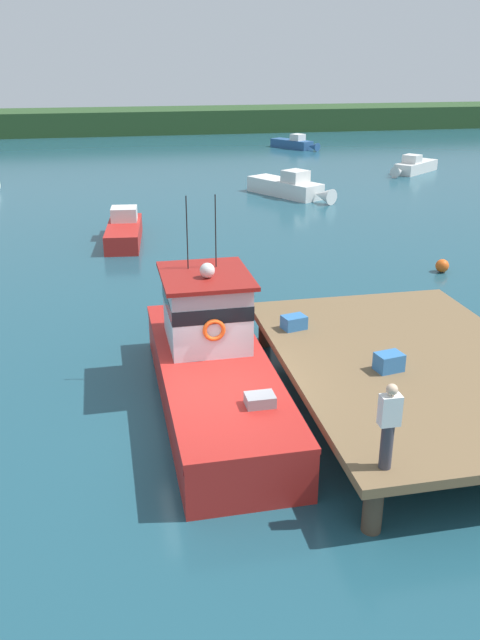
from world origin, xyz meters
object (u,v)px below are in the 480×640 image
deckhand_by_the_boat (389,425)px  moored_boat_far_right (125,230)px  moored_boat_mid_harbor (295,143)px  main_fishing_boat (211,360)px  crate_stack_near_edge (389,362)px  crate_single_by_cleat (294,322)px  moored_boat_outer_mooring (290,187)px  mooring_buoy_channel_marker (442,266)px  moored_boat_near_channel (414,167)px

deckhand_by_the_boat → moored_boat_far_right: 21.06m
moored_boat_mid_harbor → moored_boat_far_right: 33.07m
main_fishing_boat → crate_stack_near_edge: (3.82, -1.74, 0.40)m
crate_single_by_cleat → moored_boat_mid_harbor: crate_single_by_cleat is taller
crate_stack_near_edge → deckhand_by_the_boat: (-1.60, -3.55, 0.65)m
main_fishing_boat → moored_boat_outer_mooring: 25.03m
deckhand_by_the_boat → moored_boat_outer_mooring: bearing=77.7°
crate_stack_near_edge → moored_boat_mid_harbor: size_ratio=0.12×
main_fishing_boat → mooring_buoy_channel_marker: (10.40, 8.14, -0.75)m
main_fishing_boat → crate_stack_near_edge: main_fishing_boat is taller
main_fishing_boat → moored_boat_far_right: bearing=95.7°
crate_stack_near_edge → crate_single_by_cleat: (-1.45, 2.79, -0.03)m
crate_stack_near_edge → deckhand_by_the_boat: 3.94m
moored_boat_outer_mooring → moored_boat_far_right: bearing=-140.9°
crate_stack_near_edge → moored_boat_near_channel: bearing=63.7°
moored_boat_outer_mooring → moored_boat_far_right: 12.95m
main_fishing_boat → moored_boat_far_right: 15.46m
crate_stack_near_edge → moored_boat_outer_mooring: crate_stack_near_edge is taller
crate_single_by_cleat → moored_boat_near_channel: (17.03, 28.75, -0.92)m
moored_boat_far_right → mooring_buoy_channel_marker: bearing=-31.2°
main_fishing_boat → mooring_buoy_channel_marker: 13.22m
crate_single_by_cleat → moored_boat_outer_mooring: (6.14, 22.48, -0.83)m
crate_single_by_cleat → deckhand_by_the_boat: bearing=-91.3°
moored_boat_far_right → mooring_buoy_channel_marker: 13.97m
crate_stack_near_edge → moored_boat_far_right: (-5.37, 17.11, -0.91)m
moored_boat_mid_harbor → mooring_buoy_channel_marker: moored_boat_mid_harbor is taller
moored_boat_far_right → deckhand_by_the_boat: bearing=-79.7°
crate_stack_near_edge → moored_boat_near_channel: crate_stack_near_edge is taller
crate_stack_near_edge → crate_single_by_cleat: bearing=117.4°
moored_boat_outer_mooring → main_fishing_boat: bearing=-109.9°
main_fishing_boat → mooring_buoy_channel_marker: bearing=38.0°
crate_stack_near_edge → moored_boat_near_channel: (15.58, 31.55, -0.95)m
moored_boat_mid_harbor → mooring_buoy_channel_marker: 36.32m
crate_stack_near_edge → moored_boat_far_right: crate_stack_near_edge is taller
main_fishing_boat → moored_boat_near_channel: size_ratio=2.07×
main_fishing_boat → moored_boat_outer_mooring: size_ratio=1.63×
main_fishing_boat → deckhand_by_the_boat: 5.83m
main_fishing_boat → moored_boat_far_right: size_ratio=1.71×
crate_stack_near_edge → moored_boat_near_channel: size_ratio=0.13×
deckhand_by_the_boat → moored_boat_far_right: deckhand_by_the_boat is taller
crate_stack_near_edge → mooring_buoy_channel_marker: crate_stack_near_edge is taller
moored_boat_near_channel → main_fishing_boat: bearing=-123.1°
deckhand_by_the_boat → moored_boat_outer_mooring: deckhand_by_the_boat is taller
moored_boat_outer_mooring → mooring_buoy_channel_marker: size_ratio=11.70×
main_fishing_boat → crate_stack_near_edge: size_ratio=16.36×
crate_stack_near_edge → mooring_buoy_channel_marker: 11.92m
main_fishing_boat → crate_stack_near_edge: 4.22m
moored_boat_near_channel → mooring_buoy_channel_marker: (-9.01, -21.67, -0.20)m
deckhand_by_the_boat → moored_boat_outer_mooring: (6.28, 28.82, -1.51)m
main_fishing_boat → crate_single_by_cleat: (2.37, 1.06, 0.37)m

